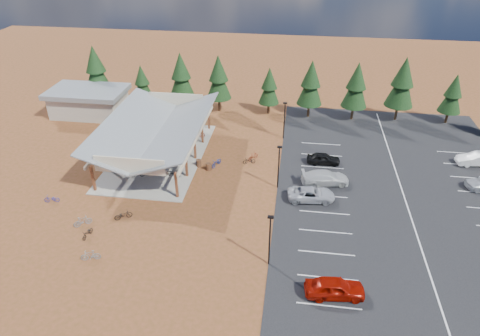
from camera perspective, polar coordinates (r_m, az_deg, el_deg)
The scene contains 40 objects.
ground at distance 46.09m, azimuth -1.37°, elevation -3.49°, with size 140.00×140.00×0.00m, color brown.
asphalt_lot at distance 49.63m, azimuth 20.85°, elevation -2.98°, with size 27.00×44.00×0.04m, color black.
concrete_pad at distance 54.05m, azimuth -10.70°, elevation 1.63°, with size 10.60×18.60×0.10m, color gray.
bike_pavilion at distance 52.33m, azimuth -11.09°, elevation 5.22°, with size 11.65×19.40×4.97m.
outbuilding at distance 67.64m, azimuth -19.53°, elevation 8.37°, with size 11.00×7.00×3.90m.
lamp_post_0 at distance 35.92m, azimuth 3.98°, elevation -9.17°, with size 0.50×0.25×5.14m.
lamp_post_1 at distance 45.74m, azimuth 5.18°, elevation 0.51°, with size 0.50×0.25×5.14m.
lamp_post_2 at distance 56.42m, azimuth 5.94°, elevation 6.66°, with size 0.50×0.25×5.14m.
trash_bin_0 at distance 50.17m, azimuth -4.26°, elevation 0.18°, with size 0.60×0.60×0.90m, color #4D2E1B.
trash_bin_1 at distance 50.96m, azimuth -5.53°, elevation 0.64°, with size 0.60×0.60×0.90m, color #4D2E1B.
pine_0 at distance 70.39m, azimuth -18.68°, elevation 12.45°, with size 3.89×3.89×9.06m.
pine_1 at distance 67.35m, azimuth -12.94°, elevation 11.14°, with size 2.85×2.85×6.63m.
pine_2 at distance 65.13m, azimuth -7.87°, elevation 12.14°, with size 3.74×3.74×8.71m.
pine_3 at distance 63.98m, azimuth -2.88°, elevation 11.96°, with size 3.68×3.68×8.57m.
pine_4 at distance 63.40m, azimuth 3.92°, elevation 10.86°, with size 3.03×3.03×7.06m.
pine_5 at distance 62.66m, azimuth 9.42°, elevation 11.11°, with size 3.64×3.64×8.48m.
pine_6 at distance 63.12m, azimuth 15.24°, elevation 10.60°, with size 3.65×3.65×8.49m.
pine_7 at distance 64.74m, azimuth 20.84°, elevation 10.63°, with size 3.99×3.99×9.29m.
pine_8 at distance 66.99m, azimuth 26.53°, elevation 8.86°, with size 3.10×3.10×7.23m.
bike_0 at distance 49.96m, azimuth -13.52°, elevation -0.74°, with size 0.55×1.58×0.83m, color black.
bike_1 at distance 53.16m, azimuth -14.50°, elevation 1.28°, with size 0.47×1.66×1.00m, color gray.
bike_2 at distance 56.61m, azimuth -13.52°, elevation 3.33°, with size 0.66×1.88×0.99m, color navy.
bike_3 at distance 60.98m, azimuth -10.73°, elevation 5.78°, with size 0.50×1.76×1.06m, color maroon.
bike_4 at distance 49.23m, azimuth -8.89°, elevation -0.66°, with size 0.60×1.71×0.90m, color black.
bike_5 at distance 52.59m, azimuth -9.21°, elevation 1.58°, with size 0.47×1.65×0.99m, color gray.
bike_6 at distance 53.59m, azimuth -9.20°, elevation 2.15°, with size 0.63×1.81×0.95m, color #19309C.
bike_7 at distance 57.31m, azimuth -5.66°, elevation 4.51°, with size 0.52×1.85×1.11m, color maroon.
bike_8 at distance 42.66m, azimuth -19.66°, elevation -8.17°, with size 0.55×1.59×0.83m, color black.
bike_9 at distance 44.12m, azimuth -20.25°, elevation -6.67°, with size 0.50×1.76×1.06m, color gray.
bike_10 at distance 48.74m, azimuth -23.82°, elevation -3.79°, with size 0.55×1.57×0.82m, color #1D2197.
bike_12 at distance 43.86m, azimuth -15.31°, elevation -6.05°, with size 0.61×1.76×0.92m, color black.
bike_13 at distance 39.98m, azimuth -19.30°, elevation -10.93°, with size 0.49×1.73×1.04m, color gray.
bike_14 at distance 50.87m, azimuth -3.13°, elevation 0.75°, with size 0.65×1.86×0.98m, color navy.
bike_15 at distance 52.15m, azimuth 1.79°, elevation 1.59°, with size 0.45×1.61×0.97m, color maroon.
bike_16 at distance 51.31m, azimuth 1.24°, elevation 0.96°, with size 0.53×1.53×0.80m, color black.
car_0 at distance 35.51m, azimuth 12.53°, elevation -15.32°, with size 1.89×4.70×1.60m, color #920E03.
car_2 at distance 45.39m, azimuth 9.48°, elevation -3.46°, with size 2.27×4.93×1.37m, color #ACAEB5.
car_3 at distance 48.26m, azimuth 11.31°, elevation -1.27°, with size 2.13×5.23×1.52m, color silver.
car_4 at distance 52.14m, azimuth 11.07°, elevation 1.25°, with size 1.58×3.92×1.34m, color black.
car_9 at distance 58.19m, azimuth 29.01°, elevation 1.05°, with size 1.59×4.57×1.51m, color white.
Camera 1 is at (6.36, -37.43, 26.13)m, focal length 32.00 mm.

